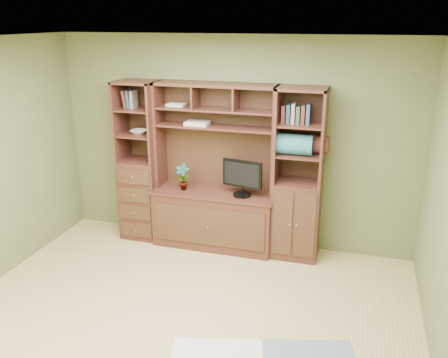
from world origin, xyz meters
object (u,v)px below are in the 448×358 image
(left_tower, at_px, (140,162))
(monitor, at_px, (242,172))
(center_hutch, at_px, (214,169))
(right_tower, at_px, (298,176))

(left_tower, distance_m, monitor, 1.37)
(center_hutch, distance_m, monitor, 0.37)
(left_tower, distance_m, right_tower, 2.02)
(left_tower, bearing_deg, monitor, -3.14)
(left_tower, bearing_deg, center_hutch, -2.29)
(right_tower, height_order, monitor, right_tower)
(monitor, bearing_deg, right_tower, 17.25)
(center_hutch, relative_size, monitor, 3.34)
(left_tower, height_order, right_tower, same)
(right_tower, bearing_deg, monitor, -173.49)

